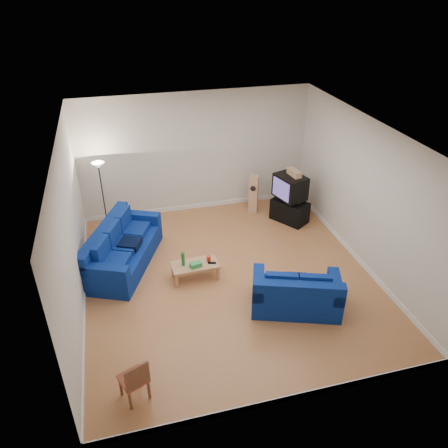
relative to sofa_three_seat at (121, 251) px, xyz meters
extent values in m
cube|color=brown|center=(2.19, -1.07, -0.35)|extent=(6.00, 6.50, 0.01)
cube|color=white|center=(2.19, -1.07, 2.85)|extent=(6.00, 6.50, 0.01)
cube|color=silver|center=(2.19, 2.18, 1.25)|extent=(6.00, 0.01, 3.20)
cube|color=silver|center=(2.19, -4.32, 1.25)|extent=(6.00, 0.01, 3.20)
cube|color=silver|center=(-0.81, -1.07, 1.25)|extent=(0.01, 6.50, 3.20)
cube|color=silver|center=(5.19, -1.07, 1.25)|extent=(0.01, 6.50, 3.20)
cube|color=white|center=(2.19, 2.17, -0.29)|extent=(6.00, 0.02, 0.12)
cube|color=white|center=(2.19, -4.31, -0.29)|extent=(6.00, 0.02, 0.12)
cube|color=white|center=(-0.80, -1.07, -0.29)|extent=(0.02, 6.50, 0.12)
cube|color=white|center=(5.18, -1.07, -0.29)|extent=(0.02, 6.50, 0.12)
cube|color=navy|center=(0.06, -0.03, -0.12)|extent=(1.93, 2.63, 0.46)
cube|color=navy|center=(-0.31, 0.13, 0.35)|extent=(1.20, 2.31, 0.47)
cube|color=navy|center=(0.50, 0.97, 0.25)|extent=(1.05, 0.64, 0.26)
cube|color=navy|center=(-0.38, -1.02, 0.25)|extent=(1.05, 0.64, 0.26)
cube|color=black|center=(0.21, -0.09, 0.22)|extent=(0.58, 0.58, 0.13)
cube|color=navy|center=(3.20, -2.31, -0.14)|extent=(1.91, 1.45, 0.42)
cube|color=navy|center=(3.08, -2.65, 0.28)|extent=(1.66, 0.77, 0.43)
cube|color=navy|center=(2.51, -2.06, 0.19)|extent=(0.52, 0.96, 0.24)
cube|color=navy|center=(3.89, -2.55, 0.19)|extent=(0.52, 0.96, 0.24)
cube|color=black|center=(3.25, -2.17, 0.17)|extent=(0.51, 0.51, 0.12)
cube|color=tan|center=(1.49, -0.92, -0.01)|extent=(1.00, 0.52, 0.05)
cube|color=tan|center=(1.05, -1.12, -0.19)|extent=(0.06, 0.06, 0.31)
cube|color=tan|center=(1.04, -0.73, -0.19)|extent=(0.06, 0.06, 0.31)
cube|color=tan|center=(1.94, -1.10, -0.19)|extent=(0.06, 0.06, 0.31)
cube|color=tan|center=(1.93, -0.71, -0.19)|extent=(0.06, 0.06, 0.31)
cylinder|color=#197233|center=(1.24, -0.89, 0.17)|extent=(0.08, 0.08, 0.32)
cube|color=green|center=(1.49, -1.01, 0.06)|extent=(0.26, 0.18, 0.10)
cylinder|color=red|center=(1.79, -0.88, 0.07)|extent=(0.11, 0.11, 0.12)
cube|color=black|center=(1.84, -0.98, 0.02)|extent=(0.18, 0.10, 0.02)
cube|color=black|center=(4.36, 0.87, -0.06)|extent=(0.94, 1.06, 0.57)
cube|color=black|center=(4.32, 0.86, 0.26)|extent=(0.46, 0.49, 0.09)
cube|color=black|center=(4.35, 0.93, 0.61)|extent=(0.78, 0.92, 0.61)
cube|color=#433678|center=(4.06, 0.84, 0.61)|extent=(0.20, 0.61, 0.49)
cube|color=tan|center=(4.42, 0.92, 0.99)|extent=(0.25, 0.46, 0.15)
cube|color=tan|center=(3.61, 1.63, 0.16)|extent=(0.34, 0.37, 1.01)
cylinder|color=black|center=(3.55, 1.49, 0.39)|extent=(0.14, 0.08, 0.15)
cube|color=tan|center=(4.58, 0.83, 0.10)|extent=(0.33, 0.30, 0.90)
cylinder|color=black|center=(4.46, 0.78, 0.32)|extent=(0.07, 0.13, 0.13)
cylinder|color=black|center=(-0.26, 1.63, -0.33)|extent=(0.23, 0.23, 0.03)
cylinder|color=black|center=(-0.26, 1.63, 0.53)|extent=(0.03, 0.03, 1.71)
cone|color=white|center=(-0.26, 1.63, 1.41)|extent=(0.31, 0.31, 0.14)
cube|color=brown|center=(-0.10, -3.84, -0.15)|extent=(0.05, 0.05, 0.39)
cube|color=brown|center=(-0.23, -3.55, -0.15)|extent=(0.05, 0.05, 0.39)
cube|color=brown|center=(0.19, -3.72, -0.15)|extent=(0.05, 0.05, 0.39)
cube|color=brown|center=(0.07, -3.43, -0.15)|extent=(0.05, 0.05, 0.39)
cube|color=brown|center=(-0.02, -3.63, 0.06)|extent=(0.51, 0.51, 0.05)
cube|color=brown|center=(0.05, -3.80, 0.27)|extent=(0.37, 0.18, 0.39)
camera|label=1|loc=(0.17, -8.32, 5.44)|focal=35.00mm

